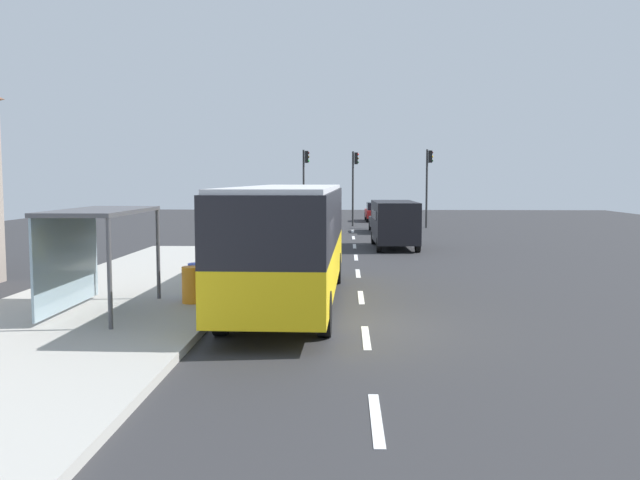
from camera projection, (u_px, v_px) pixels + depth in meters
ground_plane at (350, 258)px, 29.63m from camera, size 56.00×92.00×0.04m
sidewalk_platform at (109, 306)px, 17.92m from camera, size 6.20×30.00×0.18m
lane_stripe_seg_0 at (376, 419)px, 9.71m from camera, size 0.16×2.20×0.01m
lane_stripe_seg_1 at (366, 338)px, 14.69m from camera, size 0.16×2.20×0.01m
lane_stripe_seg_2 at (361, 297)px, 19.66m from camera, size 0.16×2.20×0.01m
lane_stripe_seg_3 at (358, 273)px, 24.64m from camera, size 0.16×2.20×0.01m
lane_stripe_seg_4 at (356, 258)px, 29.62m from camera, size 0.16×2.20×0.01m
lane_stripe_seg_5 at (355, 246)px, 34.59m from camera, size 0.16×2.20×0.01m
lane_stripe_seg_6 at (353, 238)px, 39.57m from camera, size 0.16×2.20×0.01m
lane_stripe_seg_7 at (353, 231)px, 44.55m from camera, size 0.16×2.20×0.01m
bus at (289, 237)px, 18.41m from camera, size 2.71×11.05×3.21m
white_van at (394, 221)px, 33.63m from camera, size 2.13×5.25×2.30m
sedan_near at (377, 211)px, 55.09m from camera, size 1.89×4.42×1.52m
sedan_far at (385, 220)px, 43.84m from camera, size 1.94×4.45×1.52m
recycling_bin_orange at (192, 285)px, 17.80m from camera, size 0.52×0.52×0.95m
recycling_bin_blue at (198, 281)px, 18.50m from camera, size 0.52×0.52×0.95m
traffic_light_near_side at (428, 176)px, 47.25m from camera, size 0.49×0.28×5.44m
traffic_light_far_side at (305, 176)px, 48.37m from camera, size 0.49×0.28×5.45m
traffic_light_median at (354, 177)px, 49.04m from camera, size 0.49×0.28×5.37m
bus_shelter at (88, 233)px, 16.49m from camera, size 1.80×4.00×2.50m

